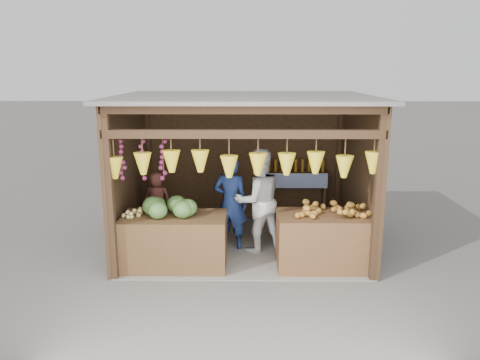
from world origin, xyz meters
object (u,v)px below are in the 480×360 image
woman_standing (258,200)px  counter_left (175,241)px  man_standing (231,203)px  counter_right (323,241)px  vendor_seated (157,200)px

woman_standing → counter_left: bearing=7.7°
man_standing → woman_standing: 0.48m
counter_left → man_standing: man_standing is taller
counter_right → vendor_seated: vendor_seated is taller
counter_left → man_standing: (0.87, 0.80, 0.41)m
counter_left → vendor_seated: vendor_seated is taller
counter_right → counter_left: bearing=-179.8°
woman_standing → man_standing: bearing=-29.3°
counter_right → woman_standing: woman_standing is taller
woman_standing → vendor_seated: 1.84m
man_standing → vendor_seated: man_standing is taller
counter_left → woman_standing: (1.34, 0.73, 0.47)m
vendor_seated → woman_standing: bearing=177.9°
vendor_seated → man_standing: bearing=177.0°
counter_left → vendor_seated: 1.23m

